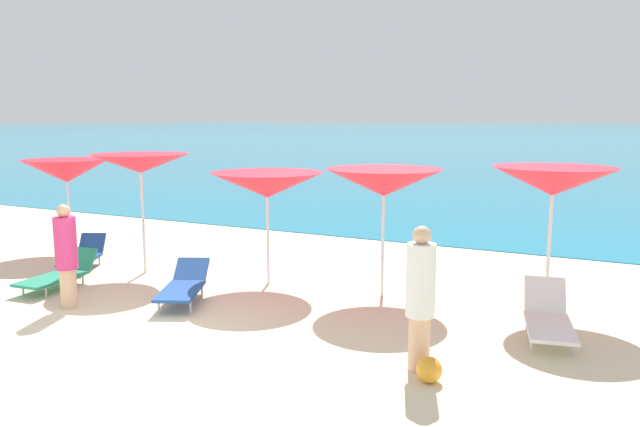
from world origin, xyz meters
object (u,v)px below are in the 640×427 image
(umbrella_0, at_px, (66,171))
(beach_ball, at_px, (429,370))
(lounge_chair_0, at_px, (84,255))
(lounge_chair_2, at_px, (184,285))
(lounge_chair_1, at_px, (548,317))
(umbrella_1, at_px, (140,164))
(umbrella_2, at_px, (267,185))
(beachgoer_1, at_px, (420,295))
(beachgoer_0, at_px, (66,254))
(lounge_chair_3, at_px, (60,273))
(umbrella_4, at_px, (553,182))
(umbrella_3, at_px, (384,183))

(umbrella_0, bearing_deg, beach_ball, -18.76)
(lounge_chair_0, relative_size, lounge_chair_2, 0.89)
(lounge_chair_1, xyz_separation_m, beach_ball, (-1.09, -2.15, -0.14))
(umbrella_0, relative_size, umbrella_1, 0.90)
(umbrella_1, bearing_deg, umbrella_2, 7.86)
(lounge_chair_0, bearing_deg, beachgoer_1, -40.70)
(lounge_chair_2, distance_m, beachgoer_0, 1.92)
(lounge_chair_3, bearing_deg, umbrella_2, 24.74)
(umbrella_4, distance_m, beachgoer_1, 3.49)
(lounge_chair_1, bearing_deg, beachgoer_0, -175.65)
(lounge_chair_1, height_order, beach_ball, lounge_chair_1)
(umbrella_0, height_order, umbrella_3, umbrella_3)
(umbrella_2, bearing_deg, beachgoer_1, -34.63)
(umbrella_2, height_order, umbrella_3, umbrella_3)
(umbrella_0, xyz_separation_m, umbrella_4, (10.39, 0.16, 0.22))
(umbrella_3, height_order, umbrella_4, umbrella_4)
(umbrella_0, bearing_deg, umbrella_1, -14.71)
(beach_ball, bearing_deg, lounge_chair_3, 172.63)
(lounge_chair_1, bearing_deg, umbrella_4, 85.46)
(umbrella_4, distance_m, lounge_chair_1, 2.17)
(lounge_chair_3, bearing_deg, lounge_chair_2, 1.78)
(umbrella_4, xyz_separation_m, lounge_chair_3, (-8.10, -2.44, -1.82))
(umbrella_4, distance_m, beachgoer_0, 7.78)
(umbrella_0, bearing_deg, lounge_chair_2, -22.07)
(umbrella_3, distance_m, beachgoer_0, 5.32)
(umbrella_1, distance_m, lounge_chair_0, 2.41)
(lounge_chair_1, distance_m, beach_ball, 2.41)
(lounge_chair_0, bearing_deg, umbrella_0, 119.30)
(umbrella_4, relative_size, beachgoer_0, 1.36)
(umbrella_3, height_order, beach_ball, umbrella_3)
(umbrella_1, height_order, umbrella_4, umbrella_1)
(umbrella_4, height_order, beachgoer_0, umbrella_4)
(beachgoer_0, relative_size, beach_ball, 5.59)
(umbrella_0, bearing_deg, beachgoer_0, -41.89)
(umbrella_3, bearing_deg, lounge_chair_3, -158.90)
(umbrella_4, bearing_deg, lounge_chair_1, -83.21)
(lounge_chair_1, relative_size, lounge_chair_3, 1.05)
(umbrella_0, bearing_deg, umbrella_3, -1.31)
(lounge_chair_1, relative_size, beachgoer_1, 0.91)
(umbrella_1, xyz_separation_m, beachgoer_0, (0.48, -2.29, -1.28))
(lounge_chair_0, bearing_deg, beachgoer_0, -73.89)
(beachgoer_1, bearing_deg, umbrella_4, -161.28)
(beach_ball, bearing_deg, lounge_chair_0, 164.53)
(umbrella_2, height_order, lounge_chair_0, umbrella_2)
(umbrella_2, relative_size, beachgoer_1, 1.21)
(umbrella_1, height_order, beachgoer_0, umbrella_1)
(beachgoer_0, bearing_deg, lounge_chair_1, 111.48)
(umbrella_4, relative_size, lounge_chair_1, 1.42)
(umbrella_4, bearing_deg, beachgoer_1, -110.67)
(beachgoer_0, relative_size, beachgoer_1, 0.95)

